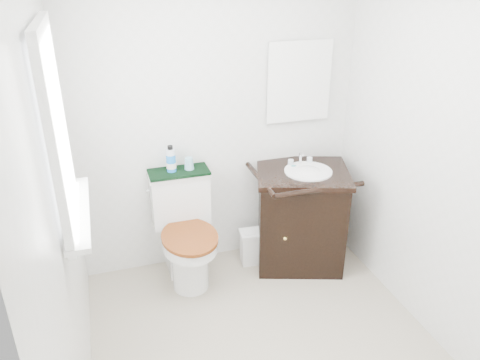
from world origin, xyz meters
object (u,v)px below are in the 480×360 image
toilet (185,236)px  vanity (300,215)px  mouthwash_bottle (171,160)px  trash_bin (252,246)px  cup (189,163)px

toilet → vanity: vanity is taller
vanity → mouthwash_bottle: (-0.99, 0.20, 0.53)m
toilet → trash_bin: size_ratio=2.93×
cup → mouthwash_bottle: bearing=-179.7°
toilet → cup: (0.08, 0.14, 0.54)m
toilet → trash_bin: bearing=2.3°
trash_bin → mouthwash_bottle: size_ratio=1.43×
vanity → trash_bin: size_ratio=3.17×
vanity → cup: size_ratio=10.09×
toilet → vanity: bearing=-3.8°
vanity → trash_bin: bearing=167.6°
trash_bin → cup: 0.91m
mouthwash_bottle → toilet: bearing=-69.5°
trash_bin → mouthwash_bottle: 1.02m
cup → trash_bin: bearing=-13.4°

